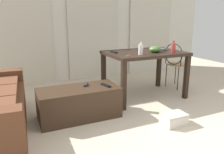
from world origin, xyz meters
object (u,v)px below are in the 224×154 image
object	(u,v)px
wire_chair	(176,60)
tv_remote_on_table	(114,52)
tv_remote_primary	(106,85)
book_stack	(158,49)
coffee_table	(79,103)
bowl	(155,49)
shoebox	(174,119)
bottle_far	(141,49)
bottle_near	(173,48)
scissors	(129,55)
craft_table	(145,58)
tv_remote_secondary	(86,85)

from	to	relation	value
wire_chair	tv_remote_on_table	bearing A→B (deg)	-177.50
tv_remote_primary	book_stack	bearing A→B (deg)	8.14
coffee_table	tv_remote_primary	world-z (taller)	tv_remote_primary
bowl	shoebox	size ratio (longest dim) A/B	0.60
bottle_far	bottle_near	bearing A→B (deg)	-4.25
coffee_table	bowl	distance (m)	1.55
scissors	shoebox	size ratio (longest dim) A/B	0.29
craft_table	book_stack	xyz separation A→B (m)	(0.32, 0.07, 0.12)
bottle_near	bowl	distance (m)	0.30
bowl	scissors	world-z (taller)	bowl
bottle_near	book_stack	world-z (taller)	bottle_near
craft_table	bottle_far	world-z (taller)	bottle_far
tv_remote_primary	shoebox	world-z (taller)	tv_remote_primary
bowl	tv_remote_secondary	bearing A→B (deg)	-173.35
bowl	bottle_near	bearing A→B (deg)	-29.69
book_stack	shoebox	world-z (taller)	book_stack
scissors	wire_chair	bearing A→B (deg)	17.98
book_stack	scissors	bearing A→B (deg)	-157.95
craft_table	bowl	bearing A→B (deg)	-51.85
scissors	tv_remote_secondary	xyz separation A→B (m)	(-0.71, -0.05, -0.36)
book_stack	bottle_far	bearing A→B (deg)	-150.60
bowl	tv_remote_on_table	world-z (taller)	bowl
tv_remote_primary	bowl	bearing A→B (deg)	1.99
tv_remote_secondary	coffee_table	bearing A→B (deg)	-120.87
wire_chair	shoebox	world-z (taller)	wire_chair
wire_chair	shoebox	xyz separation A→B (m)	(-1.06, -1.28, -0.47)
wire_chair	tv_remote_primary	size ratio (longest dim) A/B	4.79
craft_table	tv_remote_primary	bearing A→B (deg)	-154.48
craft_table	shoebox	bearing A→B (deg)	-101.76
bottle_far	bowl	world-z (taller)	bottle_far
tv_remote_primary	shoebox	distance (m)	1.02
bowl	scissors	distance (m)	0.56
coffee_table	scissors	xyz separation A→B (m)	(0.85, 0.13, 0.59)
bottle_near	scissors	world-z (taller)	bottle_near
scissors	tv_remote_on_table	bearing A→B (deg)	104.70
bowl	tv_remote_on_table	distance (m)	0.69
craft_table	bottle_near	bearing A→B (deg)	-37.96
tv_remote_on_table	tv_remote_secondary	xyz separation A→B (m)	(-0.62, -0.40, -0.37)
bottle_far	book_stack	size ratio (longest dim) A/B	0.62
bowl	tv_remote_primary	xyz separation A→B (m)	(-1.02, -0.29, -0.42)
bottle_near	tv_remote_on_table	distance (m)	0.98
bowl	tv_remote_secondary	size ratio (longest dim) A/B	1.39
coffee_table	wire_chair	world-z (taller)	wire_chair
tv_remote_secondary	shoebox	size ratio (longest dim) A/B	0.44
bottle_far	craft_table	bearing A→B (deg)	46.07
wire_chair	bottle_far	world-z (taller)	bottle_far
craft_table	bottle_far	xyz separation A→B (m)	(-0.23, -0.24, 0.19)
coffee_table	book_stack	bearing A→B (deg)	15.34
bowl	wire_chair	bearing A→B (deg)	23.52
craft_table	scissors	bearing A→B (deg)	-151.58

